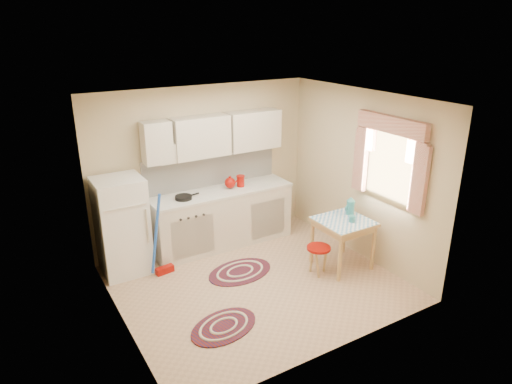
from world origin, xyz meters
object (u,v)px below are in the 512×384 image
base_cabinets (222,219)px  stool (318,260)px  table (342,243)px  fridge (122,226)px

base_cabinets → stool: bearing=-64.4°
base_cabinets → table: base_cabinets is taller
fridge → base_cabinets: bearing=1.8°
fridge → table: fridge is taller
fridge → table: (2.74, -1.48, -0.34)m
fridge → stool: size_ratio=3.33×
stool → fridge: bearing=147.3°
table → stool: table is taller
fridge → table: size_ratio=1.94×
base_cabinets → stool: size_ratio=5.36×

